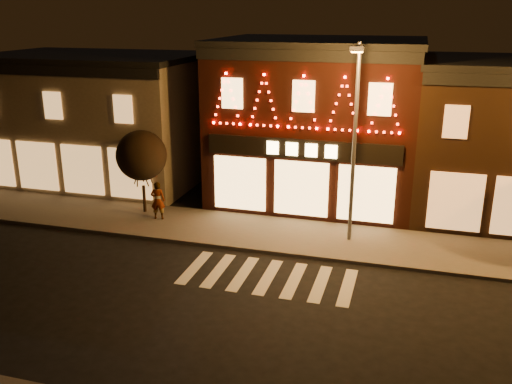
% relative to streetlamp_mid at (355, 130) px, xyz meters
% --- Properties ---
extents(ground, '(120.00, 120.00, 0.00)m').
position_rel_streetlamp_mid_xyz_m(ground, '(-2.54, -7.94, -5.03)').
color(ground, black).
rests_on(ground, ground).
extents(sidewalk_far, '(44.00, 4.00, 0.15)m').
position_rel_streetlamp_mid_xyz_m(sidewalk_far, '(-0.54, 0.06, -4.95)').
color(sidewalk_far, '#47423D').
rests_on(sidewalk_far, ground).
extents(building_left, '(12.20, 8.28, 7.30)m').
position_rel_streetlamp_mid_xyz_m(building_left, '(-15.54, 6.05, -1.37)').
color(building_left, '#746952').
rests_on(building_left, ground).
extents(building_pulp, '(10.20, 8.34, 8.30)m').
position_rel_streetlamp_mid_xyz_m(building_pulp, '(-2.54, 6.03, -0.86)').
color(building_pulp, '#33120B').
rests_on(building_pulp, ground).
extents(streetlamp_mid, '(0.53, 1.90, 8.31)m').
position_rel_streetlamp_mid_xyz_m(streetlamp_mid, '(0.00, 0.00, 0.00)').
color(streetlamp_mid, '#59595E').
rests_on(streetlamp_mid, sidewalk_far).
extents(tree_left, '(2.44, 2.44, 4.07)m').
position_rel_streetlamp_mid_xyz_m(tree_left, '(-10.16, 0.99, -2.03)').
color(tree_left, black).
rests_on(tree_left, sidewalk_far).
extents(pedestrian, '(0.75, 0.58, 1.84)m').
position_rel_streetlamp_mid_xyz_m(pedestrian, '(-9.07, 0.26, -3.96)').
color(pedestrian, gray).
rests_on(pedestrian, sidewalk_far).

